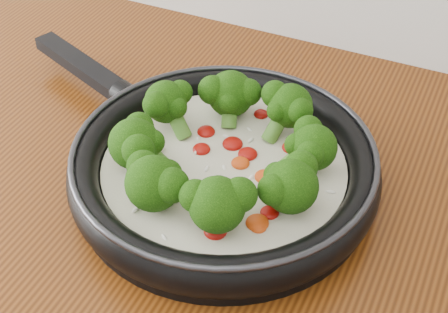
% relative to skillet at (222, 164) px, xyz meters
% --- Properties ---
extents(skillet, '(0.60, 0.47, 0.10)m').
position_rel_skillet_xyz_m(skillet, '(0.00, 0.00, 0.00)').
color(skillet, black).
rests_on(skillet, counter).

